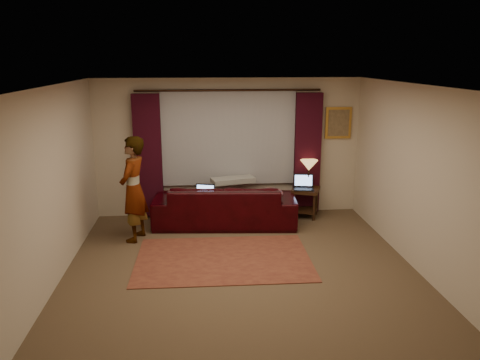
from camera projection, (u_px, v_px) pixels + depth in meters
name	position (u px, v px, depth m)	size (l,w,h in m)	color
floor	(241.00, 268.00, 6.79)	(5.00, 5.00, 0.01)	brown
ceiling	(241.00, 85.00, 6.13)	(5.00, 5.00, 0.02)	silver
wall_back	(229.00, 148.00, 8.87)	(5.00, 0.02, 2.60)	beige
wall_front	(267.00, 254.00, 4.05)	(5.00, 0.02, 2.60)	beige
wall_left	(54.00, 185.00, 6.24)	(0.02, 5.00, 2.60)	beige
wall_right	(415.00, 177.00, 6.68)	(0.02, 5.00, 2.60)	beige
sheer_curtain	(229.00, 138.00, 8.76)	(2.50, 0.05, 1.80)	#999AA1
drape_left	(148.00, 156.00, 8.66)	(0.50, 0.14, 2.30)	black
drape_right	(307.00, 154.00, 8.92)	(0.50, 0.14, 2.30)	black
curtain_rod	(229.00, 90.00, 8.49)	(0.04, 0.04, 3.40)	black
picture_frame	(338.00, 123.00, 8.91)	(0.50, 0.04, 0.60)	#C38C35
sofa	(225.00, 197.00, 8.44)	(2.55, 1.10, 1.03)	black
throw_blanket	(233.00, 166.00, 8.61)	(0.79, 0.32, 0.09)	gray
clothing_pile	(270.00, 194.00, 8.29)	(0.46, 0.35, 0.19)	#744252
laptop_sofa	(203.00, 193.00, 8.23)	(0.35, 0.38, 0.25)	black
area_rug	(223.00, 259.00, 7.07)	(2.61, 1.74, 0.01)	brown
end_table	(305.00, 202.00, 8.90)	(0.49, 0.49, 0.56)	black
tiffany_lamp	(309.00, 174.00, 8.82)	(0.33, 0.33, 0.53)	olive
laptop_table	(304.00, 183.00, 8.72)	(0.37, 0.40, 0.27)	black
person	(133.00, 189.00, 7.62)	(0.51, 0.51, 1.75)	gray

